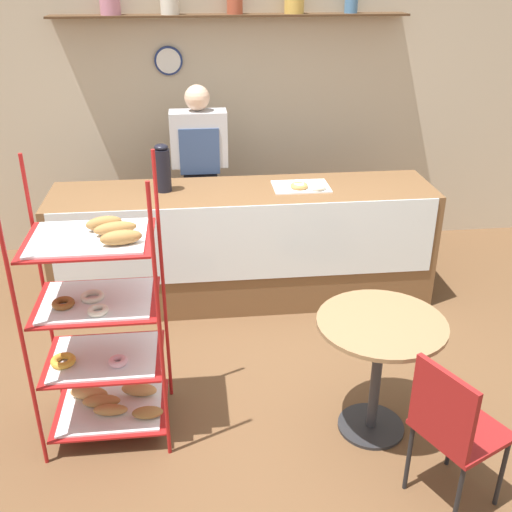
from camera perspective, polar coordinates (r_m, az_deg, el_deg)
The scene contains 9 objects.
ground_plane at distance 3.94m, azimuth 0.78°, elevation -13.64°, with size 14.00×14.00×0.00m, color brown.
back_wall at distance 5.68m, azimuth -2.35°, elevation 14.33°, with size 10.00×0.30×2.70m.
display_counter at distance 4.85m, azimuth -1.14°, elevation 1.08°, with size 3.00×0.70×0.94m.
pastry_rack at distance 3.47m, azimuth -14.36°, elevation -7.05°, with size 0.71×0.55×1.63m.
person_worker at distance 5.18m, azimuth -5.32°, elevation 7.67°, with size 0.47×0.23×1.65m.
cafe_table at distance 3.48m, azimuth 11.63°, elevation -8.69°, with size 0.72×0.72×0.75m.
cafe_chair at distance 3.13m, azimuth 18.15°, elevation -14.94°, with size 0.51×0.51×0.86m.
coffee_carafe at distance 4.65m, azimuth -8.90°, elevation 8.26°, with size 0.12×0.12×0.37m.
donut_tray_counter at distance 4.72m, azimuth 4.44°, elevation 6.68°, with size 0.44×0.31×0.05m.
Camera 1 is at (-0.38, -3.01, 2.51)m, focal length 42.00 mm.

